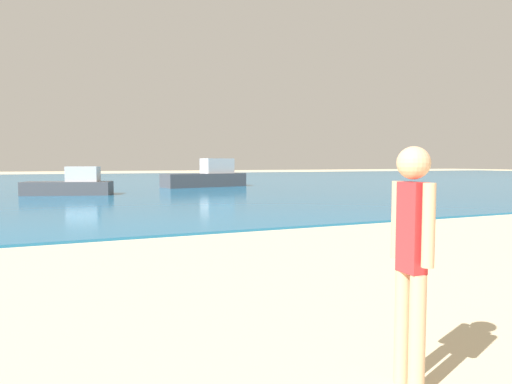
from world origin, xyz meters
TOP-DOWN VIEW (x-y plane):
  - water at (0.00, 44.73)m, footprint 160.00×60.00m
  - person_standing at (-0.47, 7.68)m, footprint 0.23×0.39m
  - boat_near at (-2.43, 28.42)m, footprint 4.24×2.40m
  - boat_far at (5.81, 33.04)m, footprint 5.66×2.73m

SIDE VIEW (x-z plane):
  - water at x=0.00m, z-range 0.00..0.06m
  - boat_near at x=-2.43m, z-range -0.15..1.22m
  - boat_far at x=5.81m, z-range -0.22..1.62m
  - person_standing at x=-0.47m, z-range 0.12..1.82m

